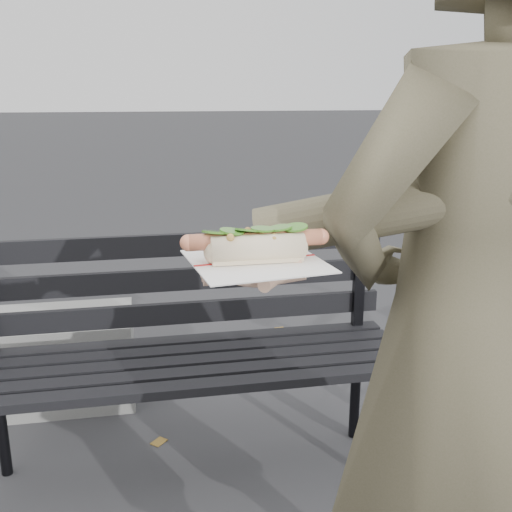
# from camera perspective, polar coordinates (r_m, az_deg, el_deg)

# --- Properties ---
(park_bench) EXTENTS (1.50, 0.44, 0.88)m
(park_bench) POSITION_cam_1_polar(r_m,az_deg,el_deg) (2.13, -7.07, -7.90)
(park_bench) COLOR black
(park_bench) RESTS_ON ground
(person) EXTENTS (0.76, 0.62, 1.79)m
(person) POSITION_cam_1_polar(r_m,az_deg,el_deg) (1.22, 18.81, -7.87)
(person) COLOR #4A4831
(person) RESTS_ON ground
(held_hotdog) EXTENTS (0.64, 0.32, 0.20)m
(held_hotdog) POSITION_cam_1_polar(r_m,az_deg,el_deg) (1.01, 10.54, 3.49)
(held_hotdog) COLOR #4A4831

